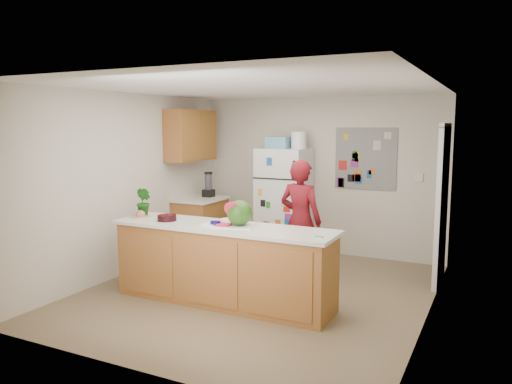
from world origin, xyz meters
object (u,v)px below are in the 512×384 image
at_px(refrigerator, 284,202).
at_px(watermelon, 240,213).
at_px(person, 300,221).
at_px(cherry_bowl, 167,218).

distance_m(refrigerator, watermelon, 2.40).
distance_m(person, cherry_bowl, 1.76).
distance_m(refrigerator, cherry_bowl, 2.49).
relative_size(refrigerator, watermelon, 5.86).
bearing_deg(person, cherry_bowl, 51.77).
height_order(person, cherry_bowl, person).
xyz_separation_m(person, watermelon, (-0.29, -1.15, 0.27)).
bearing_deg(cherry_bowl, refrigerator, 78.62).
bearing_deg(person, watermelon, 82.48).
height_order(watermelon, cherry_bowl, watermelon).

